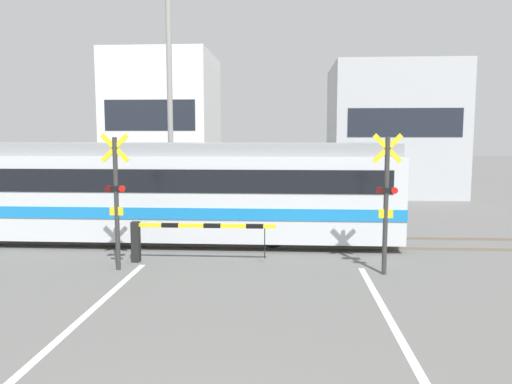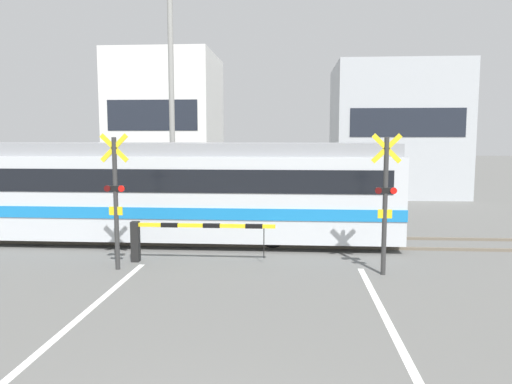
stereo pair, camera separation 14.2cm
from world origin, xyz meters
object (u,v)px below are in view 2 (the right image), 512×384
crossing_signal_left (116,195)px  crossing_barrier_far (319,205)px  commuter_train (82,188)px  crossing_signal_right (385,198)px  pedestrian (295,190)px  crossing_barrier_near (172,234)px

crossing_signal_left → crossing_barrier_far: bearing=50.7°
commuter_train → crossing_signal_right: 9.16m
commuter_train → pedestrian: 8.86m
crossing_signal_left → crossing_signal_right: size_ratio=1.00×
crossing_signal_right → crossing_signal_left: bearing=180.0°
crossing_barrier_near → crossing_barrier_far: (3.99, 5.51, 0.00)m
crossing_signal_left → commuter_train: bearing=124.4°
crossing_barrier_near → pedestrian: size_ratio=2.19×
crossing_signal_left → crossing_signal_right: 6.27m
crossing_signal_left → pedestrian: bearing=65.3°
crossing_barrier_far → crossing_signal_right: 6.46m
crossing_barrier_near → crossing_barrier_far: size_ratio=1.00×
crossing_barrier_near → crossing_signal_left: crossing_signal_left is taller
crossing_barrier_near → crossing_signal_left: (-1.14, -0.76, 1.05)m
crossing_barrier_near → crossing_signal_left: size_ratio=1.13×
crossing_barrier_far → pedestrian: (-0.86, 2.99, 0.22)m
crossing_barrier_near → pedestrian: (3.13, 8.50, 0.22)m
commuter_train → crossing_signal_left: crossing_signal_left is taller
crossing_barrier_near → crossing_signal_right: crossing_signal_right is taller
pedestrian → commuter_train: bearing=-137.7°
crossing_barrier_far → crossing_signal_right: bearing=-79.7°
commuter_train → crossing_signal_right: bearing=-21.2°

